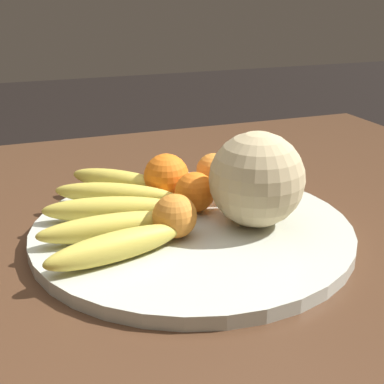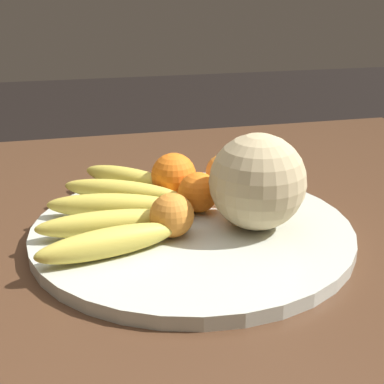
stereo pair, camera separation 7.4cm
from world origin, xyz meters
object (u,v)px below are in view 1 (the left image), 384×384
at_px(fruit_bowl, 192,230).
at_px(orange_back_left, 175,216).
at_px(banana_bunch, 116,210).
at_px(orange_mid_center, 232,182).
at_px(orange_back_right, 195,192).
at_px(kitchen_table, 141,279).
at_px(orange_top_small, 248,173).
at_px(orange_front_right, 214,171).
at_px(melon, 257,179).
at_px(orange_front_left, 166,176).

bearing_deg(fruit_bowl, orange_back_left, -141.72).
height_order(banana_bunch, orange_back_left, orange_back_left).
relative_size(orange_mid_center, orange_back_left, 0.95).
relative_size(orange_back_left, orange_back_right, 0.99).
bearing_deg(kitchen_table, orange_top_small, 13.70).
distance_m(banana_bunch, orange_front_right, 0.20).
relative_size(melon, orange_mid_center, 2.34).
relative_size(orange_front_left, orange_back_right, 1.18).
relative_size(orange_back_right, orange_top_small, 1.06).
relative_size(orange_front_right, orange_back_right, 0.97).
distance_m(fruit_bowl, orange_front_left, 0.12).
relative_size(orange_front_left, orange_back_left, 1.19).
xyz_separation_m(melon, banana_bunch, (-0.18, 0.07, -0.05)).
bearing_deg(melon, orange_back_left, -179.81).
distance_m(banana_bunch, orange_front_left, 0.12).
relative_size(orange_mid_center, orange_top_small, 1.00).
xyz_separation_m(orange_front_right, orange_back_right, (-0.07, -0.08, 0.00)).
xyz_separation_m(orange_front_right, orange_top_small, (0.05, -0.03, -0.00)).
bearing_deg(orange_front_right, kitchen_table, -152.93).
bearing_deg(kitchen_table, orange_back_left, -69.73).
bearing_deg(melon, orange_front_left, 121.92).
xyz_separation_m(melon, orange_back_left, (-0.12, -0.00, -0.04)).
relative_size(melon, orange_top_small, 2.34).
xyz_separation_m(melon, orange_front_right, (0.00, 0.16, -0.04)).
bearing_deg(melon, orange_front_right, 89.68).
xyz_separation_m(orange_back_left, orange_back_right, (0.06, 0.07, 0.00)).
bearing_deg(fruit_bowl, orange_front_right, 56.09).
height_order(kitchen_table, banana_bunch, banana_bunch).
bearing_deg(banana_bunch, kitchen_table, -155.76).
xyz_separation_m(kitchen_table, banana_bunch, (-0.03, -0.01, 0.12)).
bearing_deg(kitchen_table, orange_front_left, 44.10).
bearing_deg(fruit_bowl, orange_front_left, 90.70).
bearing_deg(banana_bunch, orange_front_right, -140.25).
bearing_deg(orange_mid_center, orange_back_left, -142.73).
bearing_deg(kitchen_table, melon, -27.76).
height_order(orange_front_right, orange_back_left, orange_back_left).
height_order(melon, banana_bunch, melon).
relative_size(melon, banana_bunch, 0.39).
bearing_deg(banana_bunch, orange_back_right, -164.89).
height_order(fruit_bowl, orange_top_small, orange_top_small).
distance_m(melon, orange_mid_center, 0.10).
bearing_deg(orange_mid_center, fruit_bowl, -143.12).
xyz_separation_m(banana_bunch, orange_top_small, (0.24, 0.05, 0.01)).
relative_size(banana_bunch, orange_back_right, 5.62).
distance_m(fruit_bowl, banana_bunch, 0.11).
relative_size(fruit_bowl, orange_mid_center, 7.94).
relative_size(orange_front_left, orange_front_right, 1.22).
height_order(banana_bunch, orange_front_left, orange_front_left).
xyz_separation_m(orange_back_right, orange_top_small, (0.12, 0.06, -0.00)).
distance_m(kitchen_table, melon, 0.24).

